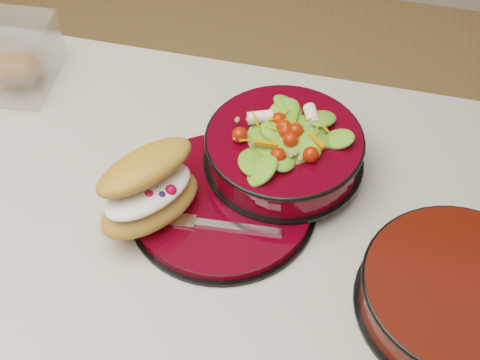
% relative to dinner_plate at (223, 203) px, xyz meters
% --- Properties ---
extents(dinner_plate, '(0.26, 0.26, 0.02)m').
position_rel_dinner_plate_xyz_m(dinner_plate, '(0.00, 0.00, 0.00)').
color(dinner_plate, black).
rests_on(dinner_plate, island_counter).
extents(salad_bowl, '(0.23, 0.23, 0.10)m').
position_rel_dinner_plate_xyz_m(salad_bowl, '(0.07, 0.09, 0.05)').
color(salad_bowl, black).
rests_on(salad_bowl, dinner_plate).
extents(croissant, '(0.15, 0.18, 0.09)m').
position_rel_dinner_plate_xyz_m(croissant, '(-0.09, -0.04, 0.05)').
color(croissant, '#B07B36').
rests_on(croissant, dinner_plate).
extents(fork, '(0.15, 0.03, 0.00)m').
position_rel_dinner_plate_xyz_m(fork, '(0.01, -0.05, 0.01)').
color(fork, silver).
rests_on(fork, dinner_plate).
extents(extra_bowl, '(0.25, 0.25, 0.05)m').
position_rel_dinner_plate_xyz_m(extra_bowl, '(0.32, -0.08, 0.02)').
color(extra_bowl, black).
rests_on(extra_bowl, island_counter).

